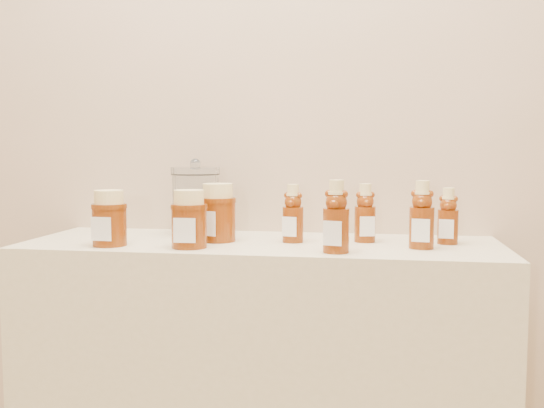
% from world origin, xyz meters
% --- Properties ---
extents(wall_back, '(3.50, 0.02, 2.70)m').
position_xyz_m(wall_back, '(0.00, 1.75, 1.35)').
color(wall_back, tan).
rests_on(wall_back, ground).
extents(bear_bottle_back_left, '(0.07, 0.07, 0.17)m').
position_xyz_m(bear_bottle_back_left, '(0.08, 1.56, 0.98)').
color(bear_bottle_back_left, '#5F2207').
rests_on(bear_bottle_back_left, display_table).
extents(bear_bottle_back_mid, '(0.07, 0.07, 0.17)m').
position_xyz_m(bear_bottle_back_mid, '(0.26, 1.60, 0.98)').
color(bear_bottle_back_mid, '#5F2207').
rests_on(bear_bottle_back_mid, display_table).
extents(bear_bottle_back_right, '(0.07, 0.07, 0.16)m').
position_xyz_m(bear_bottle_back_right, '(0.46, 1.59, 0.98)').
color(bear_bottle_back_right, '#5F2207').
rests_on(bear_bottle_back_right, display_table).
extents(bear_bottle_front_left, '(0.08, 0.08, 0.19)m').
position_xyz_m(bear_bottle_front_left, '(0.20, 1.42, 0.99)').
color(bear_bottle_front_left, '#5F2207').
rests_on(bear_bottle_front_left, display_table).
extents(bear_bottle_front_right, '(0.07, 0.07, 0.18)m').
position_xyz_m(bear_bottle_front_right, '(0.39, 1.51, 0.99)').
color(bear_bottle_front_right, '#5F2207').
rests_on(bear_bottle_front_right, display_table).
extents(honey_jar_left, '(0.09, 0.09, 0.14)m').
position_xyz_m(honey_jar_left, '(-0.35, 1.43, 0.97)').
color(honey_jar_left, '#5F2207').
rests_on(honey_jar_left, display_table).
extents(honey_jar_back, '(0.12, 0.12, 0.15)m').
position_xyz_m(honey_jar_back, '(-0.11, 1.55, 0.97)').
color(honey_jar_back, '#5F2207').
rests_on(honey_jar_back, display_table).
extents(honey_jar_front, '(0.09, 0.09, 0.14)m').
position_xyz_m(honey_jar_front, '(-0.15, 1.43, 0.97)').
color(honey_jar_front, '#5F2207').
rests_on(honey_jar_front, display_table).
extents(glass_canister, '(0.17, 0.17, 0.20)m').
position_xyz_m(glass_canister, '(-0.20, 1.64, 1.00)').
color(glass_canister, white).
rests_on(glass_canister, display_table).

